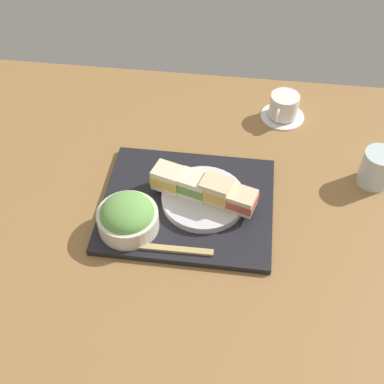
% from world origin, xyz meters
% --- Properties ---
extents(ground_plane, '(1.40, 1.00, 0.03)m').
position_xyz_m(ground_plane, '(0.00, 0.00, -0.01)').
color(ground_plane, olive).
extents(serving_tray, '(0.39, 0.33, 0.02)m').
position_xyz_m(serving_tray, '(-0.01, -0.03, 0.01)').
color(serving_tray, black).
rests_on(serving_tray, ground_plane).
extents(sandwich_plate, '(0.19, 0.19, 0.02)m').
position_xyz_m(sandwich_plate, '(0.03, -0.02, 0.02)').
color(sandwich_plate, silver).
rests_on(sandwich_plate, serving_tray).
extents(sandwich_nearmost, '(0.08, 0.07, 0.05)m').
position_xyz_m(sandwich_nearmost, '(-0.06, -0.00, 0.06)').
color(sandwich_nearmost, beige).
rests_on(sandwich_nearmost, sandwich_plate).
extents(sandwich_inner_near, '(0.08, 0.07, 0.05)m').
position_xyz_m(sandwich_inner_near, '(-0.00, -0.01, 0.06)').
color(sandwich_inner_near, '#EFE5C1').
rests_on(sandwich_inner_near, sandwich_plate).
extents(sandwich_inner_far, '(0.08, 0.07, 0.06)m').
position_xyz_m(sandwich_inner_far, '(0.05, -0.03, 0.06)').
color(sandwich_inner_far, beige).
rests_on(sandwich_inner_far, sandwich_plate).
extents(sandwich_farmost, '(0.08, 0.07, 0.04)m').
position_xyz_m(sandwich_farmost, '(0.11, -0.04, 0.06)').
color(sandwich_farmost, beige).
rests_on(sandwich_farmost, sandwich_plate).
extents(salad_bowl, '(0.13, 0.13, 0.08)m').
position_xyz_m(salad_bowl, '(-0.13, -0.12, 0.05)').
color(salad_bowl, silver).
rests_on(salad_bowl, serving_tray).
extents(chopsticks_pair, '(0.18, 0.02, 0.01)m').
position_xyz_m(chopsticks_pair, '(-0.03, -0.17, 0.02)').
color(chopsticks_pair, tan).
rests_on(chopsticks_pair, serving_tray).
extents(coffee_cup, '(0.12, 0.12, 0.07)m').
position_xyz_m(coffee_cup, '(0.21, 0.33, 0.03)').
color(coffee_cup, white).
rests_on(coffee_cup, ground_plane).
extents(drinking_glass, '(0.08, 0.08, 0.09)m').
position_xyz_m(drinking_glass, '(0.43, 0.11, 0.05)').
color(drinking_glass, silver).
rests_on(drinking_glass, ground_plane).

